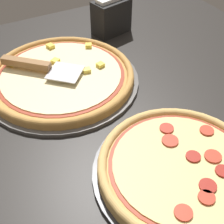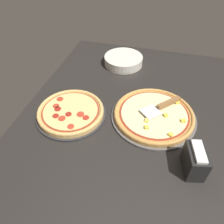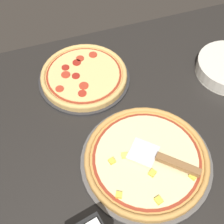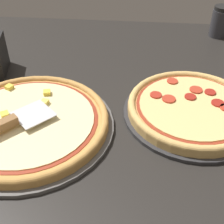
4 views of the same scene
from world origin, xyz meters
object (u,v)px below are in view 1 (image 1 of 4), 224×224
(serving_spatula, at_px, (34,65))
(pizza_front, at_px, (62,75))
(napkin_holder, at_px, (111,16))
(pizza_back, at_px, (181,167))

(serving_spatula, bearing_deg, pizza_front, 142.81)
(serving_spatula, bearing_deg, napkin_holder, -155.84)
(pizza_front, bearing_deg, napkin_holder, -143.73)
(pizza_back, bearing_deg, pizza_front, -77.68)
(pizza_front, distance_m, napkin_holder, 0.32)
(pizza_back, distance_m, napkin_holder, 0.62)
(pizza_back, height_order, serving_spatula, serving_spatula)
(serving_spatula, distance_m, napkin_holder, 0.35)
(pizza_front, height_order, serving_spatula, serving_spatula)
(pizza_back, xyz_separation_m, napkin_holder, (-0.17, -0.59, 0.03))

